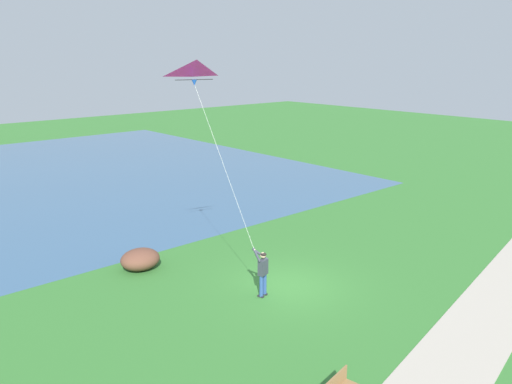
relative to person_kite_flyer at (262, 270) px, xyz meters
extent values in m
plane|color=#33702D|center=(-0.03, -1.31, -1.05)|extent=(120.00, 120.00, 0.00)
cube|color=#232328|center=(-0.03, 0.11, -1.02)|extent=(0.26, 0.17, 0.06)
cylinder|color=#2D4C8E|center=(-0.05, 0.11, -0.60)|extent=(0.14, 0.14, 0.82)
cube|color=#232328|center=(0.03, -0.12, -1.02)|extent=(0.26, 0.17, 0.06)
cylinder|color=#2D4C8E|center=(0.01, -0.12, -0.60)|extent=(0.14, 0.14, 0.82)
cube|color=#333842|center=(-0.02, -0.01, 0.11)|extent=(0.32, 0.44, 0.60)
sphere|color=#DBB28E|center=(-0.02, -0.01, 0.57)|extent=(0.22, 0.22, 0.22)
ellipsoid|color=black|center=(-0.04, -0.01, 0.61)|extent=(0.28, 0.28, 0.13)
cylinder|color=#333842|center=(0.17, 0.14, 0.56)|extent=(0.56, 0.22, 0.43)
cylinder|color=#333842|center=(0.22, -0.03, 0.56)|extent=(0.46, 0.46, 0.43)
sphere|color=#DBB28E|center=(0.34, 0.10, 0.69)|extent=(0.10, 0.10, 0.10)
pyramid|color=#E02D9E|center=(2.56, 0.87, 7.06)|extent=(0.99, 1.66, 0.63)
cone|color=blue|center=(2.85, 0.80, 6.66)|extent=(0.24, 0.24, 0.22)
cylinder|color=black|center=(2.85, 0.80, 6.77)|extent=(0.37, 1.43, 0.02)
cylinder|color=silver|center=(1.60, 0.45, 3.65)|extent=(2.52, 0.72, 5.93)
ellipsoid|color=brown|center=(5.24, 2.14, -0.61)|extent=(1.46, 1.66, 0.87)
camera|label=1|loc=(-12.97, 11.82, 7.61)|focal=36.12mm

